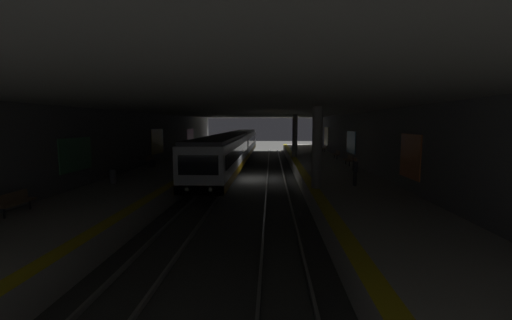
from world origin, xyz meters
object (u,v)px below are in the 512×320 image
(bench_right_mid, at_px, (152,159))
(bench_left_mid, at_px, (337,154))
(metro_train, at_px, (235,147))
(pillar_far, at_px, (295,136))
(person_walking_mid, at_px, (195,146))
(suitcase_rolling, at_px, (152,163))
(person_waiting_near, at_px, (185,151))
(trash_bin, at_px, (113,176))
(pillar_near, at_px, (317,148))
(bench_right_near, at_px, (15,201))
(person_standing_far, at_px, (355,170))
(bench_left_near, at_px, (349,159))
(bench_right_far, at_px, (179,151))
(bench_left_far, at_px, (324,148))

(bench_right_mid, bearing_deg, bench_left_mid, -69.79)
(bench_right_mid, bearing_deg, metro_train, -36.01)
(pillar_far, distance_m, person_walking_mid, 12.20)
(bench_left_mid, relative_size, suitcase_rolling, 1.83)
(pillar_far, height_order, person_waiting_near, pillar_far)
(metro_train, height_order, suitcase_rolling, metro_train)
(metro_train, relative_size, bench_right_mid, 22.26)
(bench_left_mid, bearing_deg, trash_bin, 132.25)
(person_waiting_near, bearing_deg, trash_bin, 174.73)
(pillar_near, height_order, person_walking_mid, pillar_near)
(pillar_far, xyz_separation_m, bench_right_near, (-23.37, 12.88, -1.75))
(metro_train, bearing_deg, person_standing_far, -152.84)
(bench_left_near, height_order, bench_right_mid, same)
(bench_right_near, height_order, bench_right_far, same)
(bench_left_far, xyz_separation_m, trash_bin, (-22.90, 16.33, -0.10))
(bench_right_far, bearing_deg, bench_right_mid, 180.00)
(person_waiting_near, bearing_deg, bench_right_far, 23.72)
(bench_right_mid, bearing_deg, bench_left_near, -86.82)
(bench_left_far, relative_size, suitcase_rolling, 1.83)
(bench_left_far, xyz_separation_m, person_standing_far, (-22.98, 1.83, 0.37))
(pillar_near, xyz_separation_m, bench_right_far, (17.88, 12.88, -1.75))
(pillar_far, height_order, bench_right_far, pillar_far)
(bench_right_mid, bearing_deg, bench_right_far, 0.00)
(bench_left_mid, relative_size, person_standing_far, 1.03)
(bench_right_mid, relative_size, person_waiting_near, 0.98)
(suitcase_rolling, bearing_deg, bench_right_near, 178.18)
(bench_left_near, relative_size, bench_left_mid, 1.00)
(bench_right_near, height_order, person_standing_far, person_standing_far)
(person_waiting_near, relative_size, person_walking_mid, 1.02)
(metro_train, bearing_deg, bench_left_mid, -102.77)
(bench_right_mid, height_order, person_standing_far, person_standing_far)
(bench_left_mid, distance_m, bench_right_far, 17.20)
(bench_right_far, relative_size, person_waiting_near, 0.98)
(bench_left_mid, distance_m, suitcase_rolling, 18.18)
(pillar_far, distance_m, bench_right_far, 13.01)
(pillar_near, relative_size, suitcase_rolling, 4.90)
(person_walking_mid, distance_m, person_standing_far, 24.32)
(pillar_far, distance_m, person_waiting_near, 11.73)
(pillar_near, distance_m, bench_right_mid, 16.08)
(pillar_near, bearing_deg, bench_left_near, -21.89)
(bench_left_near, bearing_deg, pillar_far, 30.72)
(person_walking_mid, bearing_deg, person_standing_far, -144.75)
(bench_left_far, distance_m, person_waiting_near, 18.32)
(person_waiting_near, bearing_deg, bench_right_mid, 155.06)
(bench_right_near, xyz_separation_m, bench_right_far, (23.79, 0.00, 0.00))
(metro_train, height_order, bench_right_far, metro_train)
(bench_left_near, distance_m, person_standing_far, 9.76)
(bench_left_near, xyz_separation_m, person_walking_mid, (10.28, 15.87, 0.40))
(bench_left_mid, xyz_separation_m, bench_right_mid, (-6.28, 17.07, 0.00))
(bench_right_near, bearing_deg, pillar_near, -65.35)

